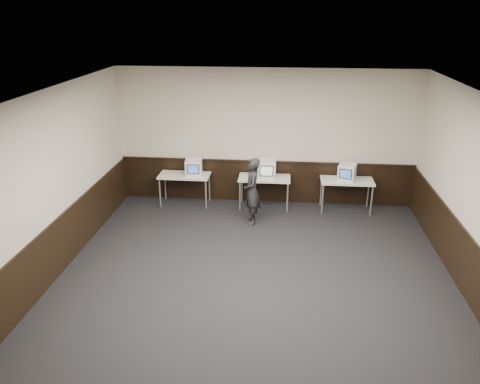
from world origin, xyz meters
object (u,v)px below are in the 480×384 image
(emac_left, at_px, (194,167))
(person, at_px, (252,191))
(desk_right, at_px, (347,183))
(emac_right, at_px, (347,172))
(emac_center, at_px, (267,169))
(desk_left, at_px, (184,177))
(desk_center, at_px, (264,180))

(emac_left, xyz_separation_m, person, (1.44, -0.89, -0.20))
(desk_right, height_order, emac_right, emac_right)
(emac_center, height_order, person, person)
(desk_right, relative_size, emac_center, 2.66)
(emac_right, bearing_deg, emac_left, -163.35)
(emac_left, height_order, emac_right, emac_left)
(emac_center, bearing_deg, emac_left, -179.98)
(desk_left, relative_size, desk_right, 1.00)
(desk_right, distance_m, emac_left, 3.57)
(desk_center, distance_m, emac_right, 1.90)
(desk_left, bearing_deg, emac_center, 0.15)
(desk_right, height_order, person, person)
(desk_center, xyz_separation_m, emac_center, (0.05, 0.00, 0.28))
(person, bearing_deg, desk_left, -125.22)
(emac_center, bearing_deg, person, -107.49)
(desk_left, height_order, desk_center, same)
(desk_left, bearing_deg, emac_left, -2.30)
(desk_left, height_order, person, person)
(emac_left, distance_m, emac_center, 1.72)
(emac_left, relative_size, emac_center, 0.99)
(emac_right, bearing_deg, emac_center, -163.72)
(desk_center, xyz_separation_m, emac_left, (-1.66, -0.01, 0.26))
(desk_center, bearing_deg, emac_left, -179.67)
(desk_left, xyz_separation_m, emac_right, (3.78, -0.00, 0.26))
(desk_center, xyz_separation_m, emac_right, (1.88, -0.00, 0.26))
(emac_right, relative_size, person, 0.33)
(desk_left, xyz_separation_m, emac_center, (1.95, 0.00, 0.28))
(desk_left, height_order, emac_right, emac_right)
(desk_center, bearing_deg, desk_left, 180.00)
(emac_left, xyz_separation_m, emac_right, (3.55, 0.01, -0.00))
(emac_center, distance_m, emac_right, 1.83)
(desk_center, xyz_separation_m, desk_right, (1.90, 0.00, 0.00))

